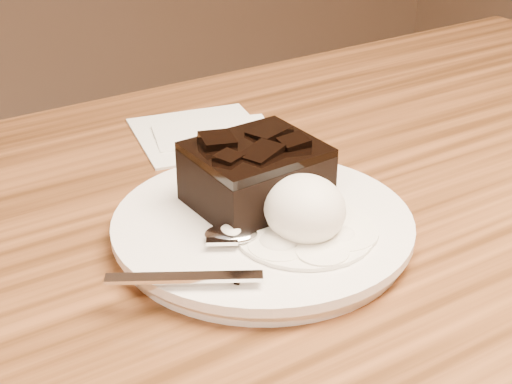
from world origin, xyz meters
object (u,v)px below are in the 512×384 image
brownie (256,178)px  spoon (231,236)px  ice_cream_scoop (305,209)px  napkin (201,133)px  plate (263,229)px

brownie → spoon: (-0.05, -0.04, -0.02)m
ice_cream_scoop → napkin: ice_cream_scoop is taller
brownie → napkin: 0.20m
napkin → plate: bearing=-106.0°
brownie → ice_cream_scoop: size_ratio=1.52×
plate → spoon: (-0.04, -0.02, 0.01)m
plate → ice_cream_scoop: (0.01, -0.04, 0.03)m
ice_cream_scoop → spoon: bearing=158.6°
brownie → spoon: brownie is taller
ice_cream_scoop → napkin: size_ratio=0.50×
spoon → napkin: spoon is taller
plate → brownie: 0.04m
plate → spoon: 0.05m
plate → brownie: (0.01, 0.02, 0.03)m
brownie → ice_cream_scoop: 0.06m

